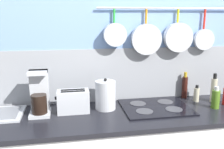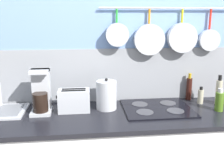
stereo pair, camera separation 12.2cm
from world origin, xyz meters
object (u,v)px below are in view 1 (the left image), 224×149
Objects in this scene: toaster at (73,101)px; bottle_dish_soap at (185,87)px; bottle_olive_oil at (196,94)px; bottle_vinegar at (216,99)px; kettle at (105,95)px; bottle_sesame_oil at (214,89)px; coffee_maker at (39,96)px.

toaster is 1.02m from bottle_dish_soap.
toaster is 1.08× the size of bottle_dish_soap.
bottle_vinegar is at bearing -69.32° from bottle_olive_oil.
bottle_sesame_oil is at bearing 0.06° from kettle.
bottle_dish_soap is (1.26, 0.17, -0.03)m from coffee_maker.
toaster is 1.03× the size of bottle_sesame_oil.
kettle is 0.81m from bottle_olive_oil.
toaster is at bearing -174.27° from kettle.
bottle_vinegar is (0.88, -0.14, -0.03)m from kettle.
bottle_olive_oil is at bearing 165.27° from bottle_sesame_oil.
toaster is 0.26m from kettle.
coffee_maker is 1.39m from bottle_vinegar.
coffee_maker reaches higher than toaster.
bottle_dish_soap is (1.00, 0.17, 0.02)m from toaster.
bottle_dish_soap is at bearing 113.97° from bottle_vinegar.
bottle_vinegar is at bearing -66.03° from bottle_dish_soap.
kettle is (0.26, 0.03, 0.03)m from toaster.
coffee_maker is at bearing 178.79° from toaster.
kettle reaches higher than bottle_sesame_oil.
kettle is 0.76m from bottle_dish_soap.
bottle_olive_oil is 0.15m from bottle_sesame_oil.
bottle_vinegar is at bearing -9.27° from kettle.
bottle_dish_soap is 0.25m from bottle_sesame_oil.
bottle_olive_oil is at bearing 110.68° from bottle_vinegar.
toaster is at bearing -178.73° from bottle_sesame_oil.
kettle reaches higher than bottle_dish_soap.
coffee_maker is 1.34× the size of bottle_sesame_oil.
bottle_olive_oil is (0.06, -0.11, -0.04)m from bottle_dish_soap.
toaster is at bearing -170.36° from bottle_dish_soap.
bottle_sesame_oil is at bearing -36.00° from bottle_dish_soap.
bottle_dish_soap is (0.75, 0.15, -0.01)m from kettle.
bottle_dish_soap is 1.64× the size of bottle_olive_oil.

